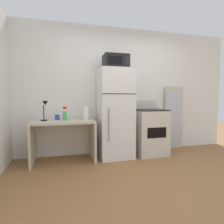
# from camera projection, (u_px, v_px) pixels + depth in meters

# --- Properties ---
(ground_plane) EXTENTS (12.00, 12.00, 0.00)m
(ground_plane) POSITION_uv_depth(u_px,v_px,m) (161.00, 186.00, 2.46)
(ground_plane) COLOR olive
(wall_back_white) EXTENTS (5.00, 0.10, 2.60)m
(wall_back_white) POSITION_uv_depth(u_px,v_px,m) (121.00, 91.00, 4.00)
(wall_back_white) COLOR white
(wall_back_white) RESTS_ON ground
(desk) EXTENTS (1.10, 0.63, 0.75)m
(desk) POSITION_uv_depth(u_px,v_px,m) (64.00, 133.00, 3.37)
(desk) COLOR beige
(desk) RESTS_ON ground
(desk_lamp) EXTENTS (0.14, 0.12, 0.35)m
(desk_lamp) POSITION_uv_depth(u_px,v_px,m) (45.00, 107.00, 3.28)
(desk_lamp) COLOR black
(desk_lamp) RESTS_ON desk
(coffee_mug) EXTENTS (0.08, 0.08, 0.09)m
(coffee_mug) POSITION_uv_depth(u_px,v_px,m) (57.00, 117.00, 3.45)
(coffee_mug) COLOR #264C99
(coffee_mug) RESTS_ON desk
(spray_bottle) EXTENTS (0.06, 0.06, 0.25)m
(spray_bottle) POSITION_uv_depth(u_px,v_px,m) (65.00, 115.00, 3.39)
(spray_bottle) COLOR green
(spray_bottle) RESTS_ON desk
(paper_towel_roll) EXTENTS (0.11, 0.11, 0.24)m
(paper_towel_roll) POSITION_uv_depth(u_px,v_px,m) (86.00, 113.00, 3.45)
(paper_towel_roll) COLOR white
(paper_towel_roll) RESTS_ON desk
(refrigerator) EXTENTS (0.64, 0.61, 1.70)m
(refrigerator) POSITION_uv_depth(u_px,v_px,m) (115.00, 113.00, 3.62)
(refrigerator) COLOR white
(refrigerator) RESTS_ON ground
(microwave) EXTENTS (0.46, 0.35, 0.26)m
(microwave) POSITION_uv_depth(u_px,v_px,m) (116.00, 62.00, 3.53)
(microwave) COLOR black
(microwave) RESTS_ON refrigerator
(oven_range) EXTENTS (0.61, 0.61, 1.10)m
(oven_range) POSITION_uv_depth(u_px,v_px,m) (150.00, 131.00, 3.84)
(oven_range) COLOR beige
(oven_range) RESTS_ON ground
(leaning_mirror) EXTENTS (0.44, 0.03, 1.40)m
(leaning_mirror) POSITION_uv_depth(u_px,v_px,m) (173.00, 118.00, 4.25)
(leaning_mirror) COLOR #C6B793
(leaning_mirror) RESTS_ON ground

